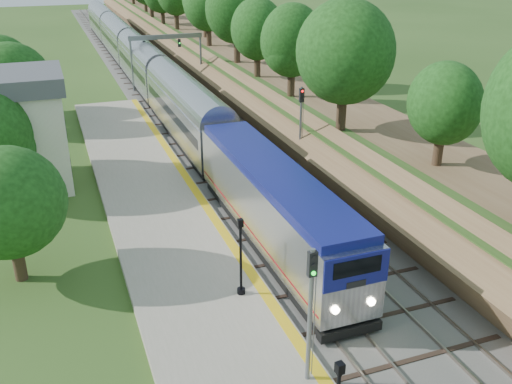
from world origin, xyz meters
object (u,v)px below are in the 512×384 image
object	(u,v)px
signal_gantry	(166,47)
signal_platform	(311,302)
signal_farside	(301,120)
train	(144,69)
station_building	(2,132)
lamppost_far	(241,261)

from	to	relation	value
signal_gantry	signal_platform	world-z (taller)	signal_gantry
signal_farside	signal_gantry	bearing A→B (deg)	97.38
signal_gantry	signal_platform	distance (m)	50.02
signal_gantry	train	size ratio (longest dim) A/B	0.08
station_building	signal_platform	distance (m)	27.11
signal_platform	signal_gantry	bearing A→B (deg)	83.83
station_building	signal_gantry	xyz separation A→B (m)	(16.47, 24.99, 0.73)
station_building	signal_gantry	distance (m)	29.94
signal_gantry	signal_farside	size ratio (longest dim) A/B	1.36
signal_gantry	signal_platform	size ratio (longest dim) A/B	1.48
signal_platform	station_building	bearing A→B (deg)	114.17
train	signal_farside	size ratio (longest dim) A/B	16.22
signal_platform	signal_farside	size ratio (longest dim) A/B	0.92
station_building	lamppost_far	xyz separation A→B (m)	(10.59, -18.39, -1.95)
station_building	signal_gantry	size ratio (longest dim) A/B	1.02
train	station_building	bearing A→B (deg)	-118.08
signal_gantry	lamppost_far	distance (m)	43.86
signal_platform	signal_farside	distance (m)	22.83
train	signal_gantry	bearing A→B (deg)	-26.73
signal_gantry	signal_platform	bearing A→B (deg)	-96.17
lamppost_far	signal_gantry	bearing A→B (deg)	82.28
signal_gantry	lamppost_far	bearing A→B (deg)	-97.72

